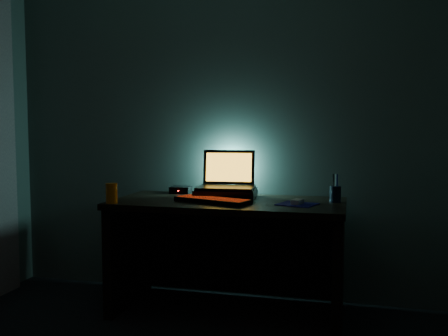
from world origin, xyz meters
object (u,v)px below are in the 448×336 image
(laptop, at_px, (227,179))
(juice_glass, at_px, (112,193))
(router, at_px, (181,190))
(pen_cup, at_px, (335,194))
(keyboard, at_px, (212,200))
(mouse, at_px, (297,202))

(laptop, height_order, juice_glass, laptop)
(laptop, height_order, router, laptop)
(pen_cup, bearing_deg, keyboard, -164.23)
(laptop, relative_size, router, 2.68)
(mouse, relative_size, juice_glass, 0.72)
(laptop, xyz_separation_m, keyboard, (-0.03, -0.28, -0.11))
(laptop, height_order, keyboard, laptop)
(laptop, height_order, pen_cup, laptop)
(keyboard, bearing_deg, juice_glass, -144.70)
(keyboard, relative_size, router, 3.48)
(keyboard, bearing_deg, router, 150.47)
(pen_cup, xyz_separation_m, router, (-1.10, 0.18, -0.03))
(router, bearing_deg, juice_glass, -117.31)
(keyboard, xyz_separation_m, router, (-0.35, 0.39, 0.01))
(pen_cup, height_order, router, pen_cup)
(laptop, xyz_separation_m, router, (-0.38, 0.11, -0.10))
(laptop, distance_m, pen_cup, 0.73)
(keyboard, distance_m, mouse, 0.53)
(juice_glass, bearing_deg, router, 65.77)
(juice_glass, height_order, router, juice_glass)
(keyboard, distance_m, pen_cup, 0.78)
(pen_cup, xyz_separation_m, juice_glass, (-1.36, -0.39, 0.01))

